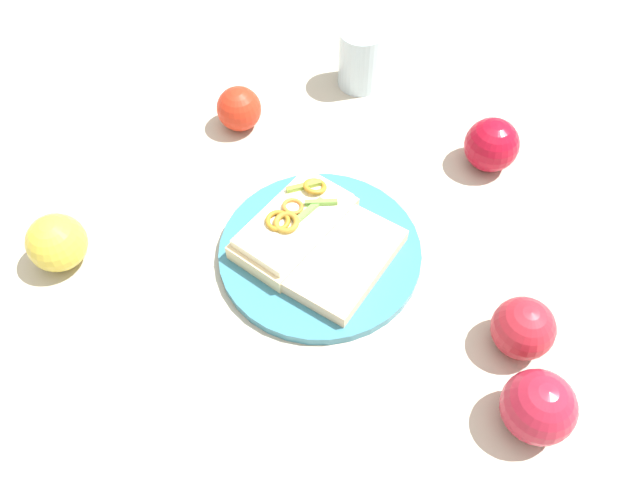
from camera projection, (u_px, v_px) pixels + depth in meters
name	position (u px, v px, depth m)	size (l,w,h in m)	color
ground_plane	(320.00, 255.00, 0.85)	(2.00, 2.00, 0.00)	#B7B09C
plate	(320.00, 252.00, 0.85)	(0.27, 0.27, 0.01)	teal
sandwich	(294.00, 224.00, 0.84)	(0.19, 0.14, 0.05)	beige
bread_slice_side	(347.00, 261.00, 0.82)	(0.16, 0.09, 0.02)	beige
apple_0	(523.00, 328.00, 0.74)	(0.08, 0.08, 0.08)	#AC212E
apple_1	(239.00, 109.00, 0.97)	(0.07, 0.07, 0.07)	red
apple_2	(538.00, 407.00, 0.68)	(0.08, 0.08, 0.08)	#A61D33
apple_3	(492.00, 145.00, 0.92)	(0.08, 0.08, 0.08)	#A70D22
apple_4	(57.00, 243.00, 0.82)	(0.08, 0.08, 0.08)	gold
drinking_glass	(361.00, 58.00, 1.02)	(0.07, 0.07, 0.10)	silver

